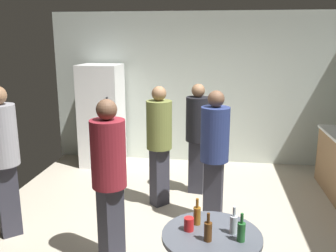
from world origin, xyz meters
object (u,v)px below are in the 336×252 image
(person_in_olive_shirt, at_px, (159,137))
(foreground_table, at_px, (211,246))
(beer_bottle_amber, at_px, (197,215))
(person_in_gray_shirt, at_px, (3,151))
(refrigerator, at_px, (102,116))
(beer_bottle_brown, at_px, (208,231))
(person_in_navy_shirt, at_px, (215,148))
(person_in_black_shirt, at_px, (197,131))
(beer_bottle_clear, at_px, (234,224))
(plastic_cup_red, at_px, (189,224))
(beer_bottle_green, at_px, (241,231))
(person_in_maroon_shirt, at_px, (109,171))

(person_in_olive_shirt, bearing_deg, foreground_table, -25.86)
(beer_bottle_amber, distance_m, person_in_gray_shirt, 2.37)
(refrigerator, height_order, person_in_gray_shirt, refrigerator)
(beer_bottle_brown, distance_m, person_in_navy_shirt, 1.66)
(person_in_black_shirt, height_order, person_in_olive_shirt, person_in_olive_shirt)
(person_in_olive_shirt, bearing_deg, person_in_black_shirt, 89.00)
(beer_bottle_brown, relative_size, person_in_olive_shirt, 0.14)
(person_in_olive_shirt, distance_m, person_in_navy_shirt, 0.86)
(beer_bottle_amber, distance_m, beer_bottle_brown, 0.26)
(beer_bottle_amber, height_order, beer_bottle_brown, same)
(beer_bottle_clear, relative_size, person_in_olive_shirt, 0.14)
(refrigerator, height_order, person_in_black_shirt, refrigerator)
(plastic_cup_red, distance_m, person_in_black_shirt, 2.45)
(beer_bottle_amber, distance_m, person_in_black_shirt, 2.34)
(beer_bottle_amber, relative_size, person_in_olive_shirt, 0.14)
(foreground_table, xyz_separation_m, person_in_black_shirt, (-0.26, 2.48, 0.32))
(person_in_olive_shirt, height_order, person_in_gray_shirt, person_in_gray_shirt)
(plastic_cup_red, relative_size, person_in_black_shirt, 0.07)
(beer_bottle_amber, distance_m, person_in_olive_shirt, 1.95)
(plastic_cup_red, bearing_deg, foreground_table, -10.99)
(plastic_cup_red, distance_m, person_in_gray_shirt, 2.36)
(beer_bottle_amber, bearing_deg, beer_bottle_brown, -68.20)
(person_in_black_shirt, bearing_deg, beer_bottle_clear, 18.51)
(beer_bottle_amber, bearing_deg, person_in_navy_shirt, 84.95)
(beer_bottle_green, distance_m, person_in_gray_shirt, 2.78)
(refrigerator, distance_m, person_in_black_shirt, 2.04)
(plastic_cup_red, bearing_deg, person_in_black_shirt, 91.67)
(refrigerator, distance_m, beer_bottle_amber, 3.87)
(beer_bottle_brown, relative_size, beer_bottle_clear, 1.00)
(plastic_cup_red, xyz_separation_m, person_in_black_shirt, (-0.07, 2.44, 0.16))
(beer_bottle_amber, relative_size, beer_bottle_brown, 1.00)
(beer_bottle_amber, height_order, person_in_black_shirt, person_in_black_shirt)
(beer_bottle_green, bearing_deg, refrigerator, 121.95)
(foreground_table, bearing_deg, beer_bottle_clear, 11.91)
(beer_bottle_clear, relative_size, person_in_gray_shirt, 0.13)
(refrigerator, relative_size, beer_bottle_green, 7.83)
(foreground_table, relative_size, person_in_maroon_shirt, 0.47)
(person_in_black_shirt, relative_size, person_in_gray_shirt, 0.93)
(refrigerator, bearing_deg, person_in_maroon_shirt, -71.01)
(beer_bottle_green, bearing_deg, person_in_black_shirt, 100.66)
(foreground_table, bearing_deg, person_in_olive_shirt, 110.33)
(foreground_table, height_order, beer_bottle_amber, beer_bottle_amber)
(beer_bottle_clear, distance_m, person_in_navy_shirt, 1.54)
(foreground_table, height_order, plastic_cup_red, plastic_cup_red)
(person_in_olive_shirt, xyz_separation_m, person_in_maroon_shirt, (-0.27, -1.40, 0.04))
(person_in_black_shirt, bearing_deg, person_in_maroon_shirt, -13.15)
(beer_bottle_amber, relative_size, beer_bottle_clear, 1.00)
(person_in_black_shirt, xyz_separation_m, person_in_gray_shirt, (-2.08, -1.51, 0.08))
(foreground_table, bearing_deg, plastic_cup_red, 169.01)
(beer_bottle_clear, bearing_deg, beer_bottle_green, -63.38)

